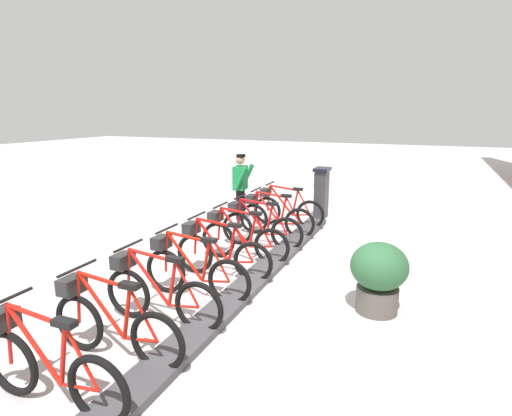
# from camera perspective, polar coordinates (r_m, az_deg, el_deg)

# --- Properties ---
(ground_plane) EXTENTS (60.00, 60.00, 0.00)m
(ground_plane) POSITION_cam_1_polar(r_m,az_deg,el_deg) (6.49, -1.02, -10.95)
(ground_plane) COLOR beige
(dock_rail_base) EXTENTS (0.44, 8.29, 0.10)m
(dock_rail_base) POSITION_cam_1_polar(r_m,az_deg,el_deg) (6.47, -1.02, -10.55)
(dock_rail_base) COLOR #47474C
(dock_rail_base) RESTS_ON ground
(payment_kiosk) EXTENTS (0.36, 0.52, 1.28)m
(payment_kiosk) POSITION_cam_1_polar(r_m,az_deg,el_deg) (10.55, 9.02, 2.21)
(payment_kiosk) COLOR #38383D
(payment_kiosk) RESTS_ON ground
(bike_docked_0) EXTENTS (1.72, 0.54, 1.02)m
(bike_docked_0) POSITION_cam_1_polar(r_m,az_deg,el_deg) (9.71, 4.09, -0.06)
(bike_docked_0) COLOR black
(bike_docked_0) RESTS_ON ground
(bike_docked_1) EXTENTS (1.72, 0.54, 1.02)m
(bike_docked_1) POSITION_cam_1_polar(r_m,az_deg,el_deg) (8.95, 2.35, -1.19)
(bike_docked_1) COLOR black
(bike_docked_1) RESTS_ON ground
(bike_docked_2) EXTENTS (1.72, 0.54, 1.02)m
(bike_docked_2) POSITION_cam_1_polar(r_m,az_deg,el_deg) (8.20, 0.30, -2.53)
(bike_docked_2) COLOR black
(bike_docked_2) RESTS_ON ground
(bike_docked_3) EXTENTS (1.72, 0.54, 1.02)m
(bike_docked_3) POSITION_cam_1_polar(r_m,az_deg,el_deg) (7.47, -2.16, -4.13)
(bike_docked_3) COLOR black
(bike_docked_3) RESTS_ON ground
(bike_docked_4) EXTENTS (1.72, 0.54, 1.02)m
(bike_docked_4) POSITION_cam_1_polar(r_m,az_deg,el_deg) (6.76, -5.16, -6.06)
(bike_docked_4) COLOR black
(bike_docked_4) RESTS_ON ground
(bike_docked_5) EXTENTS (1.72, 0.54, 1.02)m
(bike_docked_5) POSITION_cam_1_polar(r_m,az_deg,el_deg) (6.09, -8.87, -8.40)
(bike_docked_5) COLOR black
(bike_docked_5) RESTS_ON ground
(bike_docked_6) EXTENTS (1.72, 0.54, 1.02)m
(bike_docked_6) POSITION_cam_1_polar(r_m,az_deg,el_deg) (5.46, -13.53, -11.26)
(bike_docked_6) COLOR black
(bike_docked_6) RESTS_ON ground
(bike_docked_7) EXTENTS (1.72, 0.54, 1.02)m
(bike_docked_7) POSITION_cam_1_polar(r_m,az_deg,el_deg) (4.89, -19.48, -14.71)
(bike_docked_7) COLOR black
(bike_docked_7) RESTS_ON ground
(bike_docked_8) EXTENTS (1.72, 0.54, 1.02)m
(bike_docked_8) POSITION_cam_1_polar(r_m,az_deg,el_deg) (4.41, -27.11, -18.77)
(bike_docked_8) COLOR black
(bike_docked_8) RESTS_ON ground
(worker_near_rack) EXTENTS (0.48, 0.65, 1.66)m
(worker_near_rack) POSITION_cam_1_polar(r_m,az_deg,el_deg) (9.93, -2.13, 3.10)
(worker_near_rack) COLOR white
(worker_near_rack) RESTS_ON ground
(planter_bush) EXTENTS (0.76, 0.76, 0.97)m
(planter_bush) POSITION_cam_1_polar(r_m,az_deg,el_deg) (5.81, 16.59, -8.72)
(planter_bush) COLOR #59544C
(planter_bush) RESTS_ON ground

